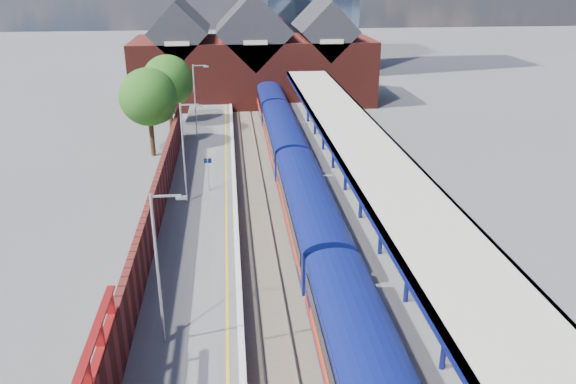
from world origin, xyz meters
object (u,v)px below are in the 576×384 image
at_px(lamp_post_d, 196,97).
at_px(parked_car_dark, 433,233).
at_px(train, 294,165).
at_px(lamp_post_c, 185,147).
at_px(platform_sign, 208,169).
at_px(parked_car_silver, 511,342).
at_px(lamp_post_b, 160,261).
at_px(parked_car_blue, 374,173).

distance_m(lamp_post_d, parked_car_dark, 28.34).
xyz_separation_m(lamp_post_d, parked_car_dark, (14.86, -23.90, -3.37)).
height_order(train, lamp_post_c, lamp_post_c).
distance_m(lamp_post_c, parked_car_dark, 17.16).
bearing_deg(train, platform_sign, -165.34).
bearing_deg(parked_car_silver, platform_sign, 48.59).
relative_size(lamp_post_b, parked_car_silver, 1.76).
xyz_separation_m(lamp_post_b, parked_car_silver, (14.53, -2.47, -3.34)).
relative_size(lamp_post_b, lamp_post_c, 1.00).
bearing_deg(parked_car_silver, lamp_post_b, 96.21).
relative_size(lamp_post_b, platform_sign, 2.80).
distance_m(lamp_post_b, lamp_post_d, 32.00).
xyz_separation_m(parked_car_silver, parked_car_dark, (0.34, 10.57, -0.04)).
bearing_deg(train, lamp_post_b, -111.74).
xyz_separation_m(platform_sign, parked_car_silver, (13.16, -20.47, -1.03)).
relative_size(lamp_post_c, parked_car_blue, 1.72).
distance_m(parked_car_dark, parked_car_blue, 10.81).
xyz_separation_m(train, lamp_post_d, (-7.86, 12.30, 2.87)).
height_order(parked_car_dark, parked_car_blue, parked_car_dark).
distance_m(lamp_post_c, parked_car_silver, 23.73).
bearing_deg(train, parked_car_silver, -73.25).
height_order(platform_sign, parked_car_dark, platform_sign).
height_order(lamp_post_c, parked_car_dark, lamp_post_c).
xyz_separation_m(lamp_post_d, platform_sign, (1.36, -14.00, -2.30)).
bearing_deg(lamp_post_c, train, 25.21).
bearing_deg(lamp_post_c, lamp_post_d, 90.00).
relative_size(lamp_post_b, parked_car_blue, 1.72).
height_order(lamp_post_d, parked_car_dark, lamp_post_d).
bearing_deg(parked_car_dark, parked_car_silver, 169.12).
xyz_separation_m(lamp_post_b, lamp_post_c, (0.00, 16.00, 0.00)).
bearing_deg(lamp_post_b, platform_sign, 85.67).
height_order(lamp_post_b, parked_car_blue, lamp_post_b).
xyz_separation_m(lamp_post_b, platform_sign, (1.36, 18.00, -2.30)).
xyz_separation_m(lamp_post_c, lamp_post_d, (0.00, 16.00, 0.00)).
bearing_deg(platform_sign, parked_car_blue, 3.97).
xyz_separation_m(lamp_post_b, parked_car_blue, (13.97, 18.87, -3.43)).
xyz_separation_m(train, platform_sign, (-6.49, -1.70, 0.57)).
xyz_separation_m(platform_sign, parked_car_dark, (13.50, -9.90, -1.07)).
xyz_separation_m(platform_sign, parked_car_blue, (12.61, 0.87, -1.12)).
distance_m(train, parked_car_blue, 6.19).
distance_m(parked_car_silver, parked_car_blue, 21.35).
bearing_deg(parked_car_dark, lamp_post_b, 109.55).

